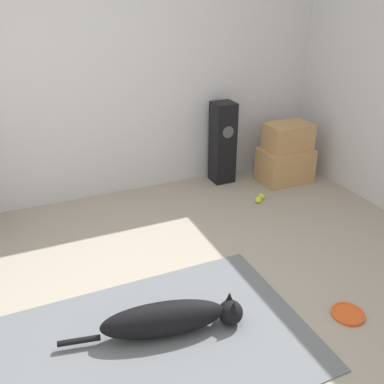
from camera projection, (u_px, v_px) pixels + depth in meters
name	position (u px, v px, depth m)	size (l,w,h in m)	color
ground_plane	(162.00, 323.00, 2.83)	(12.00, 12.00, 0.00)	#9E9384
wall_back	(80.00, 73.00, 4.00)	(8.00, 0.06, 2.55)	silver
area_rug	(157.00, 344.00, 2.67)	(1.92, 1.30, 0.01)	slate
dog	(171.00, 318.00, 2.70)	(1.16, 0.35, 0.23)	black
frisbee	(348.00, 314.00, 2.90)	(0.23, 0.23, 0.03)	#DB511E
cardboard_box_lower	(285.00, 165.00, 4.80)	(0.57, 0.39, 0.38)	tan
cardboard_box_upper	(288.00, 136.00, 4.67)	(0.49, 0.33, 0.29)	tan
floor_speaker	(223.00, 143.00, 4.70)	(0.23, 0.24, 0.90)	black
tennis_ball_by_boxes	(258.00, 200.00, 4.37)	(0.07, 0.07, 0.07)	#C6E033
tennis_ball_near_speaker	(261.00, 196.00, 4.45)	(0.07, 0.07, 0.07)	#C6E033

